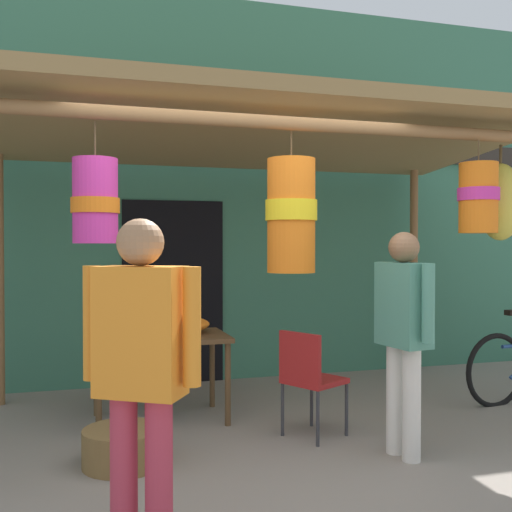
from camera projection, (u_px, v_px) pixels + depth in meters
ground_plane at (247, 457)px, 4.32m from camera, size 30.00×30.00×0.00m
shop_facade at (185, 190)px, 6.75m from camera, size 11.80×0.29×4.27m
market_stall_canopy at (268, 149)px, 5.21m from camera, size 4.93×2.53×2.68m
display_table at (160, 345)px, 5.20m from camera, size 1.15×0.72×0.74m
flower_heap_on_table at (172, 325)px, 5.27m from camera, size 0.70×0.49×0.16m
folding_chair at (308, 374)px, 4.74m from camera, size 0.54×0.54×0.84m
wicker_basket_spare at (123, 447)px, 4.15m from camera, size 0.56×0.56×0.25m
customer_foreground at (141, 362)px, 2.83m from camera, size 0.52×0.40×1.64m
shopper_by_bananas at (404, 325)px, 4.30m from camera, size 0.28×0.59×1.61m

